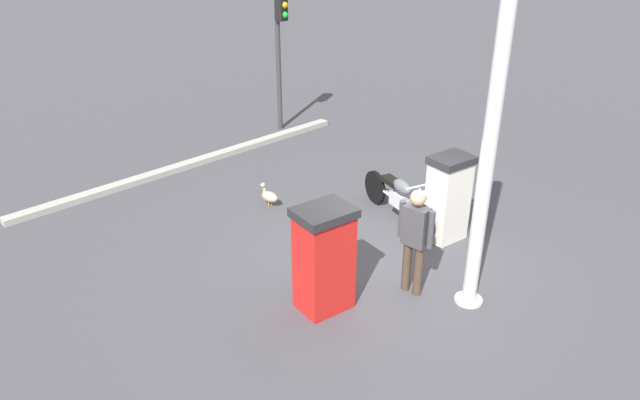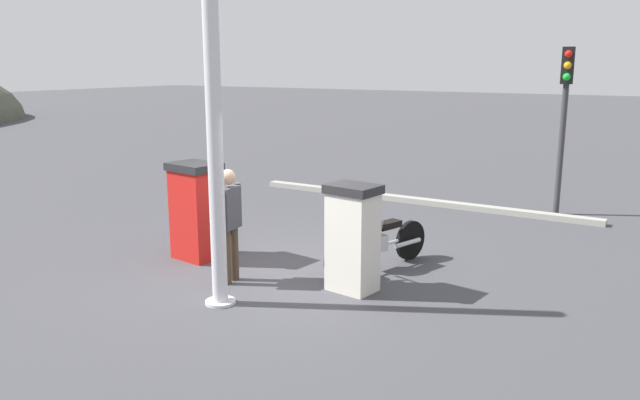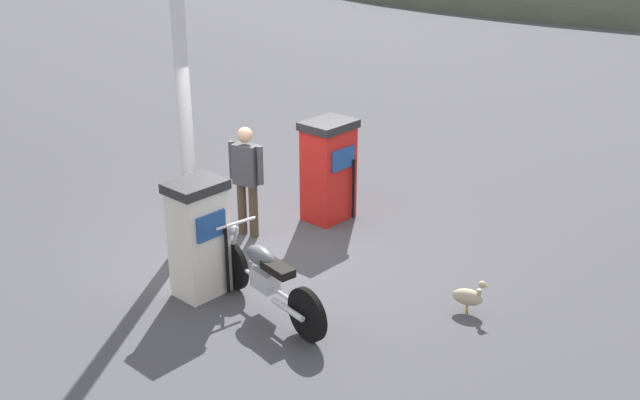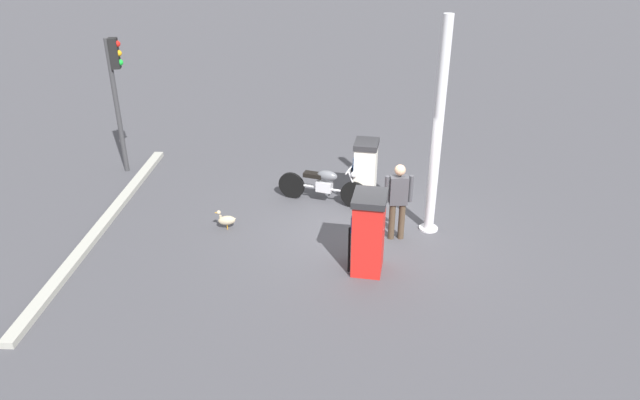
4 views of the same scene
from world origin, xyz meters
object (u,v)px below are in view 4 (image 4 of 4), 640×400
roadside_traffic_light (116,82)px  fuel_pump_near (365,172)px  fuel_pump_far (368,232)px  canopy_support_pole (437,134)px  motorcycle_near_pump (324,185)px  wandering_duck (226,220)px  attendant_person (398,197)px

roadside_traffic_light → fuel_pump_near: bearing=166.1°
fuel_pump_far → canopy_support_pole: bearing=-130.0°
fuel_pump_far → motorcycle_near_pump: (0.95, -2.74, -0.33)m
wandering_duck → roadside_traffic_light: roadside_traffic_light is taller
fuel_pump_near → fuel_pump_far: bearing=90.0°
fuel_pump_far → motorcycle_near_pump: fuel_pump_far is taller
wandering_duck → canopy_support_pole: (-4.29, -0.21, 1.92)m
fuel_pump_near → wandering_duck: (2.95, 1.44, -0.54)m
fuel_pump_far → roadside_traffic_light: (6.08, -4.35, 1.55)m
motorcycle_near_pump → canopy_support_pole: canopy_support_pole is taller
fuel_pump_far → attendant_person: 1.34m
motorcycle_near_pump → fuel_pump_far: bearing=109.1°
wandering_duck → canopy_support_pole: bearing=-177.3°
attendant_person → canopy_support_pole: size_ratio=0.37×
attendant_person → canopy_support_pole: 1.46m
attendant_person → fuel_pump_far: bearing=62.4°
canopy_support_pole → wandering_duck: bearing=2.7°
roadside_traffic_light → attendant_person: bearing=154.7°
fuel_pump_near → fuel_pump_far: 2.84m
attendant_person → canopy_support_pole: bearing=-150.2°
fuel_pump_far → roadside_traffic_light: size_ratio=0.46×
motorcycle_near_pump → canopy_support_pole: bearing=153.5°
fuel_pump_far → wandering_duck: 3.31m
motorcycle_near_pump → wandering_duck: motorcycle_near_pump is taller
motorcycle_near_pump → roadside_traffic_light: (5.14, -1.61, 1.88)m
motorcycle_near_pump → wandering_duck: 2.42m
fuel_pump_far → wandering_duck: (2.95, -1.39, -0.57)m
motorcycle_near_pump → canopy_support_pole: 3.06m
roadside_traffic_light → canopy_support_pole: (-7.42, 2.75, -0.20)m
fuel_pump_far → canopy_support_pole: (-1.34, -1.60, 1.35)m
wandering_duck → canopy_support_pole: size_ratio=0.10×
fuel_pump_near → fuel_pump_far: size_ratio=0.96×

